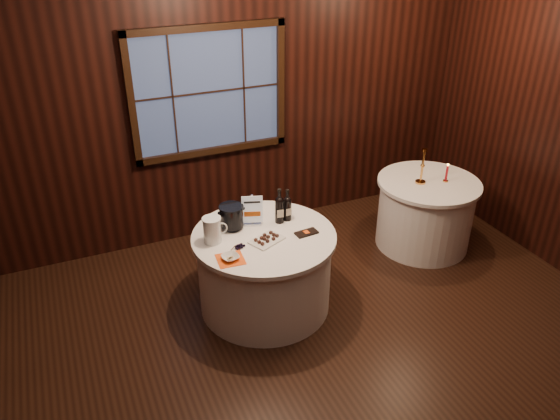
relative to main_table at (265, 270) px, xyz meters
name	(u,v)px	position (x,y,z in m)	size (l,w,h in m)	color
ground	(312,377)	(0.00, -1.00, -0.39)	(6.00, 6.00, 0.00)	black
back_wall	(209,101)	(0.00, 1.48, 1.16)	(6.00, 0.10, 3.00)	black
main_table	(265,270)	(0.00, 0.00, 0.00)	(1.28, 1.28, 0.77)	white
side_table	(425,213)	(2.00, 0.30, 0.00)	(1.08, 1.08, 0.77)	white
sign_stand	(253,215)	(-0.03, 0.20, 0.49)	(0.18, 0.14, 0.30)	#BCBCC3
port_bottle_left	(279,208)	(0.21, 0.15, 0.53)	(0.08, 0.09, 0.34)	black
port_bottle_right	(287,207)	(0.30, 0.16, 0.52)	(0.07, 0.08, 0.31)	black
ice_bucket	(232,217)	(-0.22, 0.22, 0.50)	(0.22, 0.22, 0.22)	black
chocolate_plate	(267,239)	(-0.02, -0.11, 0.40)	(0.34, 0.29, 0.04)	white
chocolate_box	(306,233)	(0.35, -0.13, 0.39)	(0.20, 0.10, 0.02)	black
grape_bunch	(240,246)	(-0.27, -0.12, 0.40)	(0.15, 0.07, 0.03)	black
glass_pitcher	(212,230)	(-0.44, 0.07, 0.50)	(0.22, 0.16, 0.23)	white
orange_napkin	(230,259)	(-0.40, -0.25, 0.38)	(0.22, 0.22, 0.00)	#FD5715
cracker_bowl	(230,257)	(-0.40, -0.25, 0.40)	(0.14, 0.14, 0.03)	white
brass_candlestick	(422,171)	(1.89, 0.31, 0.52)	(0.11, 0.11, 0.38)	gold
red_candle	(447,174)	(2.15, 0.23, 0.46)	(0.06, 0.06, 0.20)	gold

